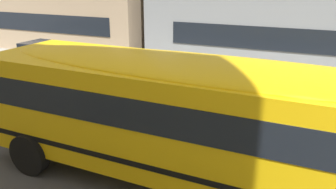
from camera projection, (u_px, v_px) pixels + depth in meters
name	position (u px, v px, depth m)	size (l,w,h in m)	color
ground_plane	(323.00, 183.00, 8.52)	(400.00, 400.00, 0.00)	#424244
sidewalk_far	(328.00, 94.00, 14.79)	(120.00, 3.00, 0.01)	gray
lane_centreline	(323.00, 183.00, 8.52)	(110.00, 0.16, 0.01)	silver
school_bus	(232.00, 119.00, 7.58)	(13.80, 3.43, 3.07)	yellow
parked_car_black_by_entrance	(49.00, 59.00, 17.35)	(3.95, 1.97, 1.64)	black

